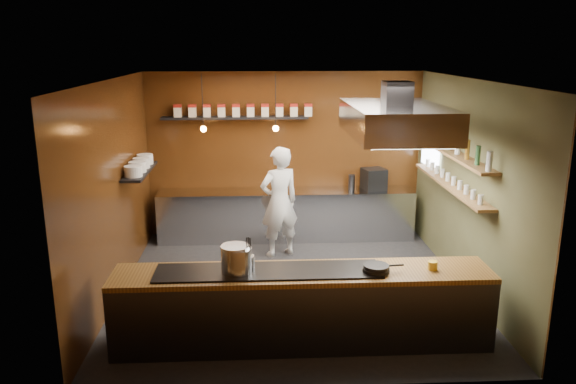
{
  "coord_description": "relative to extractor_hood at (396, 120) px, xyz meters",
  "views": [
    {
      "loc": [
        -0.5,
        -7.62,
        3.45
      ],
      "look_at": [
        -0.06,
        0.4,
        1.34
      ],
      "focal_mm": 35.0,
      "sensor_mm": 36.0,
      "label": 1
    }
  ],
  "objects": [
    {
      "name": "left_wall",
      "position": [
        -3.8,
        0.4,
        -1.01
      ],
      "size": [
        0.0,
        5.0,
        5.0
      ],
      "primitive_type": "plane",
      "rotation": [
        1.57,
        0.0,
        1.57
      ],
      "color": "#331B09",
      "rests_on": "ground"
    },
    {
      "name": "back_wall",
      "position": [
        -1.3,
        2.9,
        -1.01
      ],
      "size": [
        5.0,
        0.0,
        5.0
      ],
      "primitive_type": "plane",
      "rotation": [
        1.57,
        0.0,
        0.0
      ],
      "color": "#331B09",
      "rests_on": "ground"
    },
    {
      "name": "butter_jar",
      "position": [
        0.21,
        -1.24,
        -1.53
      ],
      "size": [
        0.15,
        0.15,
        0.1
      ],
      "primitive_type": "cylinder",
      "rotation": [
        0.0,
        0.0,
        -0.43
      ],
      "color": "yellow",
      "rests_on": "pass_counter"
    },
    {
      "name": "ceiling",
      "position": [
        -1.3,
        0.4,
        0.49
      ],
      "size": [
        5.0,
        5.0,
        0.0
      ],
      "primitive_type": "plane",
      "rotation": [
        3.14,
        0.0,
        0.0
      ],
      "color": "silver",
      "rests_on": "back_wall"
    },
    {
      "name": "bottles",
      "position": [
        1.04,
        0.7,
        -0.45
      ],
      "size": [
        0.06,
        2.66,
        0.24
      ],
      "color": "silver",
      "rests_on": "bottle_shelf_upper"
    },
    {
      "name": "plate_shelf",
      "position": [
        -3.64,
        1.4,
        -0.96
      ],
      "size": [
        0.3,
        1.4,
        0.04
      ],
      "primitive_type": "cube",
      "color": "black",
      "rests_on": "left_wall"
    },
    {
      "name": "extractor_hood",
      "position": [
        0.0,
        0.0,
        0.0
      ],
      "size": [
        1.2,
        2.0,
        0.72
      ],
      "color": "#38383D",
      "rests_on": "ceiling"
    },
    {
      "name": "bottle_shelf_upper",
      "position": [
        1.04,
        0.7,
        -0.59
      ],
      "size": [
        0.26,
        2.8,
        0.04
      ],
      "primitive_type": "cube",
      "color": "olive",
      "rests_on": "right_wall"
    },
    {
      "name": "right_wall",
      "position": [
        1.2,
        0.4,
        -1.01
      ],
      "size": [
        0.0,
        5.0,
        5.0
      ],
      "primitive_type": "plane",
      "rotation": [
        1.57,
        0.0,
        -1.57
      ],
      "color": "#454628",
      "rests_on": "ground"
    },
    {
      "name": "floor",
      "position": [
        -1.3,
        0.4,
        -2.51
      ],
      "size": [
        5.0,
        5.0,
        0.0
      ],
      "primitive_type": "plane",
      "color": "black",
      "rests_on": "ground"
    },
    {
      "name": "frying_pan",
      "position": [
        -0.46,
        -1.3,
        -1.53
      ],
      "size": [
        0.48,
        0.31,
        0.08
      ],
      "color": "black",
      "rests_on": "pass_counter"
    },
    {
      "name": "wine_glasses",
      "position": [
        1.04,
        0.7,
        -0.97
      ],
      "size": [
        0.07,
        2.37,
        0.13
      ],
      "color": "silver",
      "rests_on": "bottle_shelf_lower"
    },
    {
      "name": "pendant_left",
      "position": [
        -2.7,
        2.1,
        -0.35
      ],
      "size": [
        0.1,
        0.1,
        0.95
      ],
      "color": "black",
      "rests_on": "ceiling"
    },
    {
      "name": "prep_counter",
      "position": [
        -1.3,
        2.57,
        -2.06
      ],
      "size": [
        4.6,
        0.65,
        0.9
      ],
      "primitive_type": "cube",
      "color": "silver",
      "rests_on": "floor"
    },
    {
      "name": "window_pane",
      "position": [
        1.15,
        2.1,
        -0.61
      ],
      "size": [
        0.0,
        1.0,
        1.0
      ],
      "primitive_type": "plane",
      "rotation": [
        1.57,
        0.0,
        -1.57
      ],
      "color": "white",
      "rests_on": "right_wall"
    },
    {
      "name": "pendant_right",
      "position": [
        -1.5,
        2.1,
        -0.35
      ],
      "size": [
        0.1,
        0.1,
        0.95
      ],
      "color": "black",
      "rests_on": "ceiling"
    },
    {
      "name": "plate_stacks",
      "position": [
        -3.64,
        1.4,
        -0.86
      ],
      "size": [
        0.26,
        1.16,
        0.16
      ],
      "color": "silver",
      "rests_on": "plate_shelf"
    },
    {
      "name": "tin_shelf",
      "position": [
        -2.2,
        2.76,
        -0.31
      ],
      "size": [
        2.6,
        0.26,
        0.04
      ],
      "primitive_type": "cube",
      "color": "black",
      "rests_on": "back_wall"
    },
    {
      "name": "bottle_shelf_lower",
      "position": [
        1.04,
        0.7,
        -1.06
      ],
      "size": [
        0.26,
        2.8,
        0.04
      ],
      "primitive_type": "cube",
      "color": "olive",
      "rests_on": "right_wall"
    },
    {
      "name": "stockpot_small",
      "position": [
        -2.04,
        -1.25,
        -1.42
      ],
      "size": [
        0.4,
        0.4,
        0.3
      ],
      "primitive_type": "cylinder",
      "rotation": [
        0.0,
        0.0,
        0.34
      ],
      "color": "#B0B2B7",
      "rests_on": "pass_counter"
    },
    {
      "name": "espresso_machine",
      "position": [
        0.29,
        2.59,
        -1.41
      ],
      "size": [
        0.46,
        0.45,
        0.38
      ],
      "primitive_type": "cube",
      "rotation": [
        0.0,
        0.0,
        0.24
      ],
      "color": "black",
      "rests_on": "prep_counter"
    },
    {
      "name": "pass_counter",
      "position": [
        -1.3,
        -1.2,
        -2.04
      ],
      "size": [
        4.4,
        0.72,
        0.94
      ],
      "color": "#38383D",
      "rests_on": "floor"
    },
    {
      "name": "stockpot_large",
      "position": [
        -2.07,
        -1.23,
        -1.41
      ],
      "size": [
        0.36,
        0.36,
        0.32
      ],
      "primitive_type": "cylinder",
      "rotation": [
        0.0,
        0.0,
        -0.09
      ],
      "color": "silver",
      "rests_on": "pass_counter"
    },
    {
      "name": "utensil_crock",
      "position": [
        -1.92,
        -1.19,
        -1.48
      ],
      "size": [
        0.14,
        0.14,
        0.18
      ],
      "primitive_type": "cylinder",
      "rotation": [
        0.0,
        0.0,
        -0.04
      ],
      "color": "silver",
      "rests_on": "pass_counter"
    },
    {
      "name": "chef",
      "position": [
        -1.46,
        1.72,
        -1.58
      ],
      "size": [
        0.8,
        0.68,
        1.86
      ],
      "primitive_type": "imported",
      "rotation": [
        0.0,
        0.0,
        3.56
      ],
      "color": "white",
      "rests_on": "floor"
    },
    {
      "name": "storage_tins",
      "position": [
        -2.05,
        2.76,
        -0.17
      ],
      "size": [
        2.43,
        0.13,
        0.22
      ],
      "color": "beige",
      "rests_on": "tin_shelf"
    }
  ]
}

